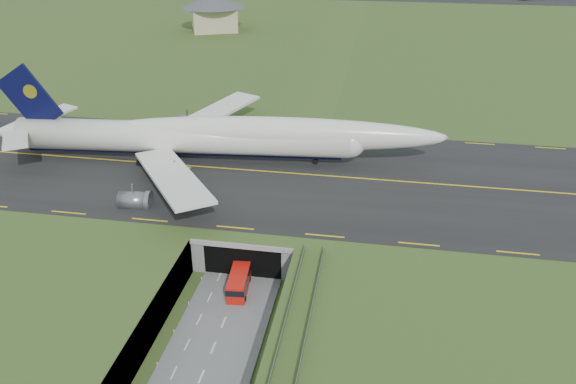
# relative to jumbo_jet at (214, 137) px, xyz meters

# --- Properties ---
(ground) EXTENTS (900.00, 900.00, 0.00)m
(ground) POSITION_rel_jumbo_jet_xyz_m (12.21, -36.07, -11.17)
(ground) COLOR #364F1F
(ground) RESTS_ON ground
(airfield_deck) EXTENTS (800.00, 800.00, 6.00)m
(airfield_deck) POSITION_rel_jumbo_jet_xyz_m (12.21, -36.07, -8.17)
(airfield_deck) COLOR gray
(airfield_deck) RESTS_ON ground
(trench_road) EXTENTS (12.00, 75.00, 0.20)m
(trench_road) POSITION_rel_jumbo_jet_xyz_m (12.21, -43.57, -11.07)
(trench_road) COLOR slate
(trench_road) RESTS_ON ground
(taxiway) EXTENTS (800.00, 44.00, 0.18)m
(taxiway) POSITION_rel_jumbo_jet_xyz_m (12.21, -3.07, -5.08)
(taxiway) COLOR black
(taxiway) RESTS_ON airfield_deck
(tunnel_portal) EXTENTS (17.00, 22.30, 6.00)m
(tunnel_portal) POSITION_rel_jumbo_jet_xyz_m (12.21, -19.36, -7.83)
(tunnel_portal) COLOR gray
(tunnel_portal) RESTS_ON ground
(jumbo_jet) EXTENTS (88.89, 57.95, 19.25)m
(jumbo_jet) POSITION_rel_jumbo_jet_xyz_m (0.00, 0.00, 0.00)
(jumbo_jet) COLOR white
(jumbo_jet) RESTS_ON ground
(shuttle_tram) EXTENTS (3.28, 7.29, 2.90)m
(shuttle_tram) POSITION_rel_jumbo_jet_xyz_m (12.53, -31.76, -9.57)
(shuttle_tram) COLOR red
(shuttle_tram) RESTS_ON ground
(service_building) EXTENTS (31.97, 31.97, 13.47)m
(service_building) POSITION_rel_jumbo_jet_xyz_m (-36.44, 123.30, 2.81)
(service_building) COLOR #C2B78C
(service_building) RESTS_ON ground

